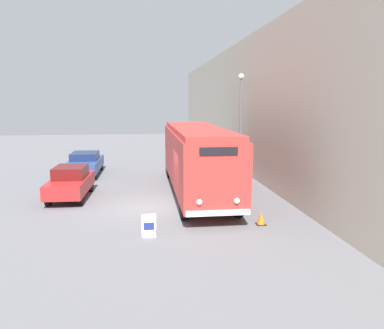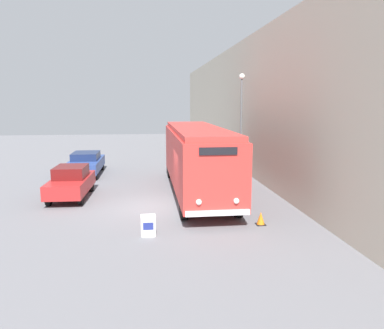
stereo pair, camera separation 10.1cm
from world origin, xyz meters
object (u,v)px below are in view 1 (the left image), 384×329
(parked_car_mid, at_px, (85,163))
(traffic_cone, at_px, (261,218))
(parked_car_near, at_px, (71,182))
(vintage_bus, at_px, (196,156))
(streetlamp, at_px, (241,111))
(sign_board, at_px, (149,226))

(parked_car_mid, distance_m, traffic_cone, 14.09)
(parked_car_near, bearing_deg, vintage_bus, 3.17)
(streetlamp, bearing_deg, vintage_bus, -131.13)
(vintage_bus, bearing_deg, parked_car_near, -178.72)
(traffic_cone, bearing_deg, streetlamp, 80.77)
(parked_car_near, relative_size, traffic_cone, 8.08)
(parked_car_near, xyz_separation_m, parked_car_mid, (-0.22, 6.15, -0.04))
(vintage_bus, bearing_deg, streetlamp, 48.87)
(vintage_bus, distance_m, traffic_cone, 5.90)
(sign_board, relative_size, parked_car_mid, 0.17)
(vintage_bus, height_order, parked_car_mid, vintage_bus)
(vintage_bus, height_order, streetlamp, streetlamp)
(streetlamp, distance_m, parked_car_mid, 10.61)
(parked_car_mid, bearing_deg, sign_board, -71.60)
(parked_car_mid, bearing_deg, vintage_bus, -42.27)
(streetlamp, height_order, traffic_cone, streetlamp)
(streetlamp, relative_size, parked_car_mid, 1.35)
(parked_car_mid, relative_size, traffic_cone, 9.25)
(sign_board, xyz_separation_m, streetlamp, (5.81, 9.91, 3.77))
(sign_board, distance_m, parked_car_near, 7.12)
(sign_board, distance_m, streetlamp, 12.09)
(streetlamp, height_order, parked_car_near, streetlamp)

